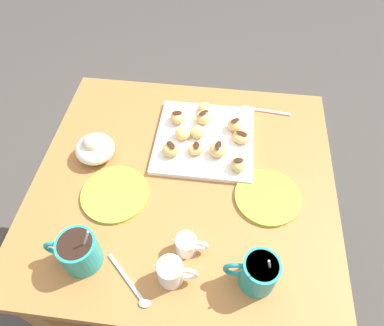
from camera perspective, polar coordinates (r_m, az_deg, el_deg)
ground_plane at (r=1.65m, az=-0.84°, el=-17.22°), size 8.00×8.00×0.00m
dining_table at (r=1.12m, az=-1.19°, el=-6.90°), size 0.86×0.81×0.73m
pastry_plate_square at (r=1.08m, az=2.09°, el=3.89°), size 0.30×0.30×0.02m
coffee_mug_teal_left at (r=0.83m, az=10.85°, el=-17.29°), size 0.13×0.08×0.15m
coffee_mug_teal_right at (r=0.87m, az=-18.18°, el=-13.64°), size 0.13×0.09×0.15m
cream_pitcher_white at (r=0.83m, az=-3.44°, el=-17.43°), size 0.10×0.06×0.07m
ice_cream_bowl at (r=1.06m, az=-15.74°, el=2.44°), size 0.12×0.12×0.09m
chocolate_sauce_pitcher at (r=0.86m, az=-0.90°, el=-13.23°), size 0.09×0.05×0.06m
saucer_lime_left at (r=0.98m, az=12.31°, el=-5.50°), size 0.18×0.18×0.01m
saucer_lime_right at (r=0.99m, az=-12.59°, el=-4.97°), size 0.19×0.19×0.01m
loose_spoon_near_saucer at (r=1.20m, az=11.08°, el=8.56°), size 0.16×0.03×0.01m
loose_spoon_by_plate at (r=0.87m, az=-9.72°, el=-19.45°), size 0.13×0.12×0.01m
beignet_0 at (r=1.02m, az=4.29°, el=2.21°), size 0.06×0.06×0.04m
chocolate_drizzle_0 at (r=1.01m, az=4.35°, el=2.91°), size 0.02×0.04×0.00m
beignet_1 at (r=1.02m, az=-3.44°, el=2.29°), size 0.07×0.07×0.04m
chocolate_drizzle_1 at (r=1.01m, az=-3.50°, el=2.99°), size 0.04×0.04×0.00m
beignet_2 at (r=0.99m, az=7.58°, el=-0.21°), size 0.05×0.06×0.03m
chocolate_drizzle_2 at (r=0.98m, az=7.69°, el=0.44°), size 0.03×0.02×0.00m
beignet_3 at (r=1.06m, az=-1.59°, el=4.91°), size 0.06×0.06×0.04m
beignet_4 at (r=1.06m, az=8.12°, el=4.26°), size 0.07×0.07×0.03m
chocolate_drizzle_4 at (r=1.05m, az=8.22°, el=4.86°), size 0.04×0.03×0.00m
beignet_5 at (r=1.07m, az=0.92°, el=5.12°), size 0.06×0.06×0.03m
beignet_6 at (r=1.02m, az=0.72°, el=2.35°), size 0.07×0.06×0.03m
chocolate_drizzle_6 at (r=1.01m, az=0.73°, el=2.96°), size 0.02×0.03×0.00m
beignet_7 at (r=1.14m, az=2.08°, el=9.06°), size 0.06×0.06×0.03m
beignet_8 at (r=1.09m, az=7.05°, el=6.21°), size 0.06×0.07×0.04m
chocolate_drizzle_8 at (r=1.08m, az=7.16°, el=6.95°), size 0.03×0.03×0.00m
beignet_9 at (r=1.11m, az=-2.40°, el=7.55°), size 0.06×0.06×0.04m
chocolate_drizzle_9 at (r=1.10m, az=-2.44°, el=8.27°), size 0.03×0.02×0.00m
beignet_10 at (r=1.11m, az=1.88°, el=7.51°), size 0.07×0.07×0.04m
chocolate_drizzle_10 at (r=1.09m, az=1.91°, el=8.25°), size 0.04×0.04×0.00m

